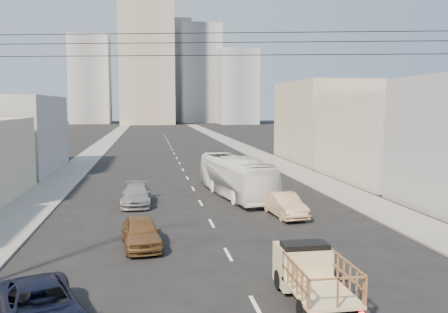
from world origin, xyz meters
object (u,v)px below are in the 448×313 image
object	(u,v)px
city_bus	(236,177)
sedan_grey	(136,195)
flatbed_pickup	(312,271)
sedan_tan	(285,205)
navy_pickup	(40,307)
sedan_brown	(141,232)

from	to	relation	value
city_bus	sedan_grey	xyz separation A→B (m)	(-7.53, -2.00, -0.84)
flatbed_pickup	sedan_tan	xyz separation A→B (m)	(2.73, 12.81, -0.36)
flatbed_pickup	navy_pickup	size ratio (longest dim) A/B	0.88
flatbed_pickup	sedan_grey	distance (m)	19.02
sedan_grey	navy_pickup	bearing A→B (deg)	-97.08
flatbed_pickup	sedan_tan	world-z (taller)	flatbed_pickup
navy_pickup	city_bus	distance (m)	22.85
navy_pickup	sedan_grey	bearing A→B (deg)	62.55
flatbed_pickup	city_bus	size ratio (longest dim) A/B	0.39
flatbed_pickup	sedan_brown	distance (m)	9.78
city_bus	sedan_brown	xyz separation A→B (m)	(-7.03, -12.21, -0.81)
flatbed_pickup	city_bus	xyz separation A→B (m)	(0.88, 19.81, 0.46)
navy_pickup	sedan_grey	xyz separation A→B (m)	(2.50, 18.50, 0.02)
city_bus	sedan_brown	bearing A→B (deg)	-129.16
flatbed_pickup	sedan_tan	bearing A→B (deg)	77.97
sedan_tan	sedan_grey	xyz separation A→B (m)	(-9.38, 5.00, -0.02)
city_bus	sedan_grey	world-z (taller)	city_bus
navy_pickup	sedan_brown	bearing A→B (deg)	50.36
city_bus	sedan_grey	size ratio (longest dim) A/B	2.26
sedan_grey	city_bus	bearing A→B (deg)	15.49
navy_pickup	flatbed_pickup	bearing A→B (deg)	-15.41
flatbed_pickup	city_bus	bearing A→B (deg)	87.45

